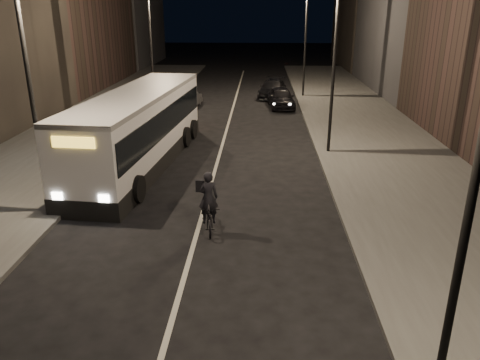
# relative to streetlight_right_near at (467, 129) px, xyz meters

# --- Properties ---
(ground) EXTENTS (180.00, 180.00, 0.00)m
(ground) POSITION_rel_streetlight_right_near_xyz_m (-5.33, 4.00, -5.36)
(ground) COLOR black
(ground) RESTS_ON ground
(sidewalk_right) EXTENTS (7.00, 70.00, 0.16)m
(sidewalk_right) POSITION_rel_streetlight_right_near_xyz_m (3.17, 18.00, -5.28)
(sidewalk_right) COLOR #3B3B39
(sidewalk_right) RESTS_ON ground
(sidewalk_left) EXTENTS (7.00, 70.00, 0.16)m
(sidewalk_left) POSITION_rel_streetlight_right_near_xyz_m (-13.83, 18.00, -5.28)
(sidewalk_left) COLOR #3B3B39
(sidewalk_left) RESTS_ON ground
(streetlight_right_near) EXTENTS (1.20, 0.44, 8.12)m
(streetlight_right_near) POSITION_rel_streetlight_right_near_xyz_m (0.00, 0.00, 0.00)
(streetlight_right_near) COLOR black
(streetlight_right_near) RESTS_ON sidewalk_right
(streetlight_right_mid) EXTENTS (1.20, 0.44, 8.12)m
(streetlight_right_mid) POSITION_rel_streetlight_right_near_xyz_m (0.00, 16.00, 0.00)
(streetlight_right_mid) COLOR black
(streetlight_right_mid) RESTS_ON sidewalk_right
(streetlight_right_far) EXTENTS (1.20, 0.44, 8.12)m
(streetlight_right_far) POSITION_rel_streetlight_right_near_xyz_m (0.00, 32.00, 0.00)
(streetlight_right_far) COLOR black
(streetlight_right_far) RESTS_ON sidewalk_right
(streetlight_left_near) EXTENTS (1.20, 0.44, 8.12)m
(streetlight_left_near) POSITION_rel_streetlight_right_near_xyz_m (-10.66, 8.00, 0.00)
(streetlight_left_near) COLOR black
(streetlight_left_near) RESTS_ON sidewalk_left
(streetlight_left_far) EXTENTS (1.20, 0.44, 8.12)m
(streetlight_left_far) POSITION_rel_streetlight_right_near_xyz_m (-10.66, 26.00, 0.00)
(streetlight_left_far) COLOR black
(streetlight_left_far) RESTS_ON sidewalk_left
(city_bus) EXTENTS (3.89, 13.08, 3.48)m
(city_bus) POSITION_rel_streetlight_right_near_xyz_m (-8.93, 13.92, -3.47)
(city_bus) COLOR silver
(city_bus) RESTS_ON ground
(cyclist_on_bicycle) EXTENTS (0.94, 1.96, 2.17)m
(cyclist_on_bicycle) POSITION_rel_streetlight_right_near_xyz_m (-4.93, 6.95, -4.64)
(cyclist_on_bicycle) COLOR black
(cyclist_on_bicycle) RESTS_ON ground
(car_near) EXTENTS (2.18, 4.52, 1.49)m
(car_near) POSITION_rel_streetlight_right_near_xyz_m (-1.73, 27.75, -4.62)
(car_near) COLOR black
(car_near) RESTS_ON ground
(car_mid) EXTENTS (1.76, 3.93, 1.25)m
(car_mid) POSITION_rel_streetlight_right_near_xyz_m (-8.69, 27.43, -4.74)
(car_mid) COLOR #3F3F42
(car_mid) RESTS_ON ground
(car_far) EXTENTS (2.66, 5.15, 1.43)m
(car_far) POSITION_rel_streetlight_right_near_xyz_m (-2.28, 32.02, -4.65)
(car_far) COLOR black
(car_far) RESTS_ON ground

